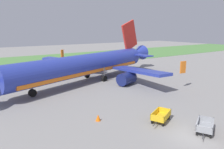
% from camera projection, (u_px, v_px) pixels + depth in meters
% --- Properties ---
extents(ground_plane, '(220.00, 220.00, 0.00)m').
position_uv_depth(ground_plane, '(191.00, 136.00, 18.67)').
color(ground_plane, gray).
extents(grass_strip, '(220.00, 28.00, 0.06)m').
position_uv_depth(grass_strip, '(36.00, 61.00, 61.77)').
color(grass_strip, '#518442').
rests_on(grass_strip, ground).
extents(airplane, '(36.77, 29.88, 11.34)m').
position_uv_depth(airplane, '(90.00, 65.00, 37.80)').
color(airplane, '#28389E').
rests_on(airplane, ground).
extents(baggage_cart_second_in_row, '(3.47, 2.42, 1.07)m').
position_uv_depth(baggage_cart_second_in_row, '(205.00, 126.00, 19.34)').
color(baggage_cart_second_in_row, gray).
rests_on(baggage_cart_second_in_row, ground).
extents(baggage_cart_third_in_row, '(3.52, 2.34, 1.07)m').
position_uv_depth(baggage_cart_third_in_row, '(161.00, 116.00, 21.59)').
color(baggage_cart_third_in_row, gold).
rests_on(baggage_cart_third_in_row, ground).
extents(traffic_cone_near_plane, '(0.53, 0.53, 0.69)m').
position_uv_depth(traffic_cone_near_plane, '(98.00, 118.00, 21.79)').
color(traffic_cone_near_plane, orange).
rests_on(traffic_cone_near_plane, ground).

